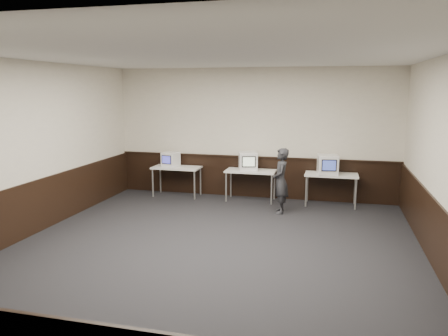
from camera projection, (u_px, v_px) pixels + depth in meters
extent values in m
plane|color=black|center=(210.00, 253.00, 7.24)|extent=(8.00, 8.00, 0.00)
plane|color=white|center=(209.00, 55.00, 6.67)|extent=(8.00, 8.00, 0.00)
plane|color=beige|center=(254.00, 134.00, 10.77)|extent=(7.00, 0.00, 7.00)
plane|color=beige|center=(55.00, 243.00, 3.14)|extent=(7.00, 0.00, 7.00)
plane|color=beige|center=(21.00, 151.00, 7.79)|extent=(0.00, 8.00, 8.00)
cube|color=black|center=(253.00, 177.00, 10.95)|extent=(6.98, 0.04, 1.00)
cube|color=black|center=(27.00, 210.00, 7.99)|extent=(0.04, 7.98, 1.00)
cube|color=black|center=(441.00, 242.00, 6.31)|extent=(0.04, 7.98, 1.00)
cube|color=black|center=(253.00, 157.00, 10.83)|extent=(6.98, 0.06, 0.04)
cube|color=white|center=(177.00, 168.00, 11.00)|extent=(1.20, 0.60, 0.04)
cylinder|color=#999999|center=(153.00, 183.00, 10.96)|extent=(0.04, 0.04, 0.71)
cylinder|color=#999999|center=(194.00, 185.00, 10.70)|extent=(0.04, 0.04, 0.71)
cylinder|color=#999999|center=(160.00, 179.00, 11.44)|extent=(0.04, 0.04, 0.71)
cylinder|color=#999999|center=(200.00, 181.00, 11.17)|extent=(0.04, 0.04, 0.71)
cube|color=white|center=(251.00, 171.00, 10.54)|extent=(1.20, 0.60, 0.04)
cylinder|color=#999999|center=(226.00, 187.00, 10.50)|extent=(0.04, 0.04, 0.71)
cylinder|color=#999999|center=(272.00, 190.00, 10.24)|extent=(0.04, 0.04, 0.71)
cylinder|color=#999999|center=(231.00, 183.00, 10.98)|extent=(0.04, 0.04, 0.71)
cylinder|color=#999999|center=(274.00, 185.00, 10.72)|extent=(0.04, 0.04, 0.71)
cube|color=white|center=(331.00, 175.00, 10.08)|extent=(1.20, 0.60, 0.04)
cylinder|color=#999999|center=(306.00, 192.00, 10.05)|extent=(0.04, 0.04, 0.71)
cylinder|color=#999999|center=(356.00, 194.00, 9.78)|extent=(0.04, 0.04, 0.71)
cylinder|color=#999999|center=(307.00, 187.00, 10.52)|extent=(0.04, 0.04, 0.71)
cylinder|color=#999999|center=(355.00, 189.00, 10.26)|extent=(0.04, 0.04, 0.71)
cube|color=white|center=(171.00, 159.00, 11.03)|extent=(0.43, 0.45, 0.36)
cube|color=black|center=(166.00, 160.00, 10.86)|extent=(0.27, 0.07, 0.22)
cube|color=#3E3DB6|center=(166.00, 160.00, 10.85)|extent=(0.23, 0.05, 0.18)
cube|color=white|center=(248.00, 161.00, 10.54)|extent=(0.54, 0.56, 0.44)
cube|color=black|center=(249.00, 162.00, 10.31)|extent=(0.32, 0.11, 0.26)
cube|color=silver|center=(249.00, 162.00, 10.30)|extent=(0.27, 0.08, 0.22)
cube|color=white|center=(328.00, 165.00, 10.02)|extent=(0.51, 0.53, 0.45)
cube|color=black|center=(329.00, 165.00, 9.78)|extent=(0.33, 0.07, 0.27)
cube|color=#3D51B6|center=(329.00, 165.00, 9.77)|extent=(0.29, 0.05, 0.22)
imported|color=#26262B|center=(281.00, 181.00, 9.49)|extent=(0.41, 0.57, 1.43)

